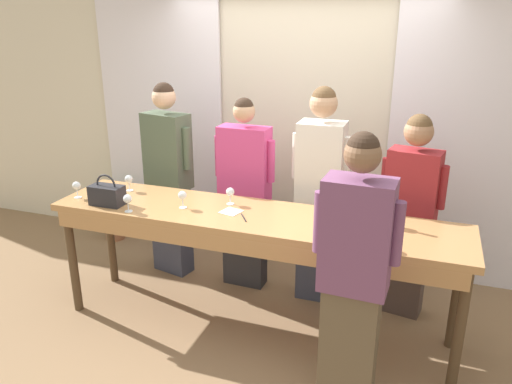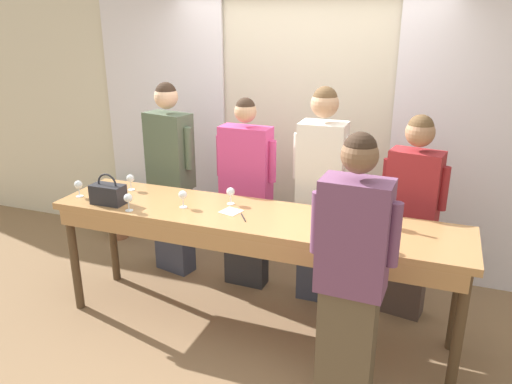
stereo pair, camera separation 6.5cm
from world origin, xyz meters
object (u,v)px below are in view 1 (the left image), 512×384
Objects in this scene: wine_glass_front_right at (129,180)px; host_pouring at (354,277)px; wine_bottle at (374,206)px; handbag at (107,195)px; guest_cream_sweater at (320,194)px; guest_olive_jacket at (169,178)px; guest_pink_top at (245,193)px; wine_glass_center_right at (378,234)px; wine_glass_center_mid at (230,192)px; wine_glass_front_mid at (128,199)px; tasting_bar at (252,228)px; potted_plant at (113,210)px; wine_glass_front_left at (77,186)px; guest_striped_shirt at (410,214)px; wine_glass_center_left at (182,196)px.

wine_glass_front_right is 0.08× the size of host_pouring.
wine_bottle reaches higher than handbag.
wine_bottle is 0.18× the size of guest_cream_sweater.
guest_cream_sweater is at bearing 29.05° from handbag.
guest_pink_top is at bearing 0.00° from guest_olive_jacket.
wine_glass_center_mid is at bearing 160.87° from wine_glass_center_right.
wine_glass_front_mid and wine_glass_front_right have the same top height.
guest_cream_sweater reaches higher than handbag.
tasting_bar is 1.69× the size of guest_cream_sweater.
guest_pink_top is (-0.07, 0.49, -0.18)m from wine_glass_center_mid.
guest_cream_sweater is 2.47m from potted_plant.
wine_glass_front_right and wine_glass_center_mid have the same top height.
handbag reaches higher than wine_glass_front_left.
host_pouring is (-0.24, -1.24, 0.04)m from guest_striped_shirt.
guest_pink_top is at bearing 70.96° from wine_glass_center_left.
wine_bottle is 0.71m from guest_cream_sweater.
wine_glass_center_left reaches higher than potted_plant.
guest_striped_shirt is at bearing 0.00° from guest_pink_top.
guest_cream_sweater is at bearing 23.13° from wine_glass_front_left.
potted_plant is (-0.96, 0.42, -0.60)m from guest_olive_jacket.
wine_glass_front_mid is at bearing -148.80° from wine_glass_center_mid.
wine_bottle is 0.19× the size of guest_pink_top.
guest_striped_shirt reaches higher than wine_glass_front_mid.
wine_glass_front_left is 1.38m from guest_pink_top.
wine_glass_front_left is 1.00× the size of wine_glass_center_mid.
tasting_bar is 0.34m from wine_glass_center_mid.
wine_glass_center_left is 1.77m from guest_striped_shirt.
wine_glass_center_left is at bearing 12.89° from handbag.
wine_glass_front_mid is at bearing 168.60° from host_pouring.
wine_glass_front_right is 1.44m from potted_plant.
wine_glass_front_mid is at bearing -155.61° from guest_striped_shirt.
guest_cream_sweater reaches higher than potted_plant.
wine_glass_front_left is 0.41m from wine_glass_front_right.
guest_olive_jacket is 2.96× the size of potted_plant.
guest_cream_sweater is 1.10× the size of guest_striped_shirt.
wine_bottle is at bearing 7.84° from wine_glass_center_left.
wine_glass_center_left is at bearing 171.86° from wine_glass_center_right.
wine_glass_center_right is at bearing -8.14° from wine_glass_center_left.
wine_glass_center_right is at bearing -0.18° from wine_glass_front_mid.
wine_glass_center_mid is at bearing -31.38° from guest_olive_jacket.
guest_cream_sweater is (0.59, 0.49, -0.11)m from wine_glass_center_mid.
guest_pink_top is 2.81× the size of potted_plant.
guest_cream_sweater reaches higher than host_pouring.
wine_glass_center_mid is 0.96m from guest_olive_jacket.
guest_striped_shirt is at bearing 16.94° from wine_glass_front_left.
guest_pink_top reaches higher than wine_bottle.
wine_glass_front_left is 0.90m from wine_glass_center_left.
guest_olive_jacket is at bearing 165.31° from wine_bottle.
tasting_bar is 0.97m from wine_glass_center_right.
wine_glass_center_left is at bearing 5.08° from wine_glass_front_left.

